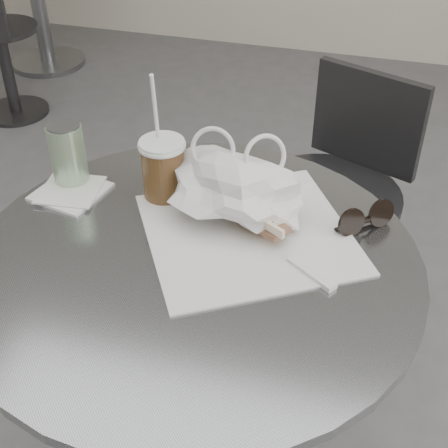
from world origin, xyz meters
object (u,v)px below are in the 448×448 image
(iced_coffee, at_px, (163,168))
(banh_mi, at_px, (252,213))
(drink_can, at_px, (68,155))
(cafe_table, at_px, (198,365))
(bg_chair, at_px, (0,57))
(chair_far, at_px, (329,228))
(sunglasses, at_px, (365,219))

(iced_coffee, bearing_deg, banh_mi, -16.55)
(iced_coffee, distance_m, drink_can, 0.19)
(cafe_table, relative_size, bg_chair, 1.14)
(iced_coffee, bearing_deg, chair_far, 61.73)
(sunglasses, bearing_deg, drink_can, 138.74)
(iced_coffee, relative_size, sunglasses, 2.51)
(cafe_table, relative_size, chair_far, 1.01)
(banh_mi, bearing_deg, cafe_table, -94.91)
(chair_far, bearing_deg, iced_coffee, 84.12)
(banh_mi, distance_m, iced_coffee, 0.19)
(cafe_table, bearing_deg, sunglasses, 30.65)
(banh_mi, bearing_deg, chair_far, 110.99)
(iced_coffee, bearing_deg, sunglasses, -0.03)
(cafe_table, distance_m, banh_mi, 0.33)
(cafe_table, xyz_separation_m, banh_mi, (0.07, 0.10, 0.31))
(iced_coffee, height_order, sunglasses, iced_coffee)
(bg_chair, bearing_deg, sunglasses, -46.65)
(iced_coffee, distance_m, sunglasses, 0.37)
(chair_far, distance_m, banh_mi, 0.72)
(bg_chair, relative_size, drink_can, 5.26)
(sunglasses, xyz_separation_m, drink_can, (-0.56, -0.01, 0.04))
(cafe_table, relative_size, drink_can, 6.00)
(bg_chair, bearing_deg, iced_coffee, -53.58)
(cafe_table, distance_m, drink_can, 0.47)
(iced_coffee, bearing_deg, cafe_table, -55.35)
(cafe_table, xyz_separation_m, bg_chair, (-1.46, 1.59, -0.17))
(bg_chair, bearing_deg, cafe_table, -54.35)
(bg_chair, distance_m, drink_can, 1.92)
(banh_mi, relative_size, sunglasses, 1.90)
(banh_mi, bearing_deg, iced_coffee, -165.96)
(chair_far, height_order, iced_coffee, iced_coffee)
(chair_far, relative_size, drink_can, 5.96)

